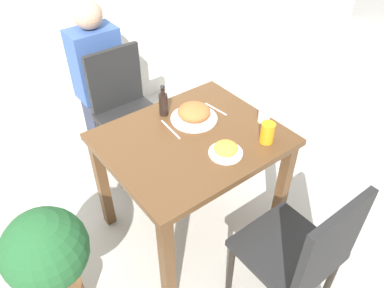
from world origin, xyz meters
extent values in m
plane|color=#B7B2A8|center=(0.00, 0.00, 0.00)|extent=(16.00, 16.00, 0.00)
cube|color=brown|center=(0.00, 0.00, 0.71)|extent=(0.94, 0.79, 0.04)
cube|color=brown|center=(-0.42, -0.35, 0.35)|extent=(0.06, 0.06, 0.69)
cube|color=brown|center=(0.42, -0.35, 0.35)|extent=(0.06, 0.06, 0.69)
cube|color=brown|center=(-0.42, 0.35, 0.35)|extent=(0.06, 0.06, 0.69)
cube|color=brown|center=(0.42, 0.35, 0.35)|extent=(0.06, 0.06, 0.69)
cube|color=black|center=(0.05, -0.69, 0.44)|extent=(0.42, 0.42, 0.04)
cube|color=black|center=(0.05, -0.88, 0.68)|extent=(0.40, 0.04, 0.44)
cylinder|color=black|center=(0.23, -0.51, 0.21)|extent=(0.03, 0.03, 0.42)
cylinder|color=black|center=(-0.13, -0.51, 0.21)|extent=(0.03, 0.03, 0.42)
cylinder|color=black|center=(0.23, -0.87, 0.21)|extent=(0.03, 0.03, 0.42)
cube|color=black|center=(0.01, 0.70, 0.44)|extent=(0.42, 0.42, 0.04)
cube|color=black|center=(0.01, 0.89, 0.68)|extent=(0.40, 0.04, 0.44)
cylinder|color=black|center=(-0.17, 0.52, 0.21)|extent=(0.03, 0.03, 0.42)
cylinder|color=black|center=(0.19, 0.52, 0.21)|extent=(0.03, 0.03, 0.42)
cylinder|color=black|center=(-0.17, 0.88, 0.21)|extent=(0.03, 0.03, 0.42)
cylinder|color=black|center=(0.19, 0.88, 0.21)|extent=(0.03, 0.03, 0.42)
cylinder|color=white|center=(0.11, 0.12, 0.73)|extent=(0.27, 0.27, 0.01)
ellipsoid|color=#CC6633|center=(0.11, 0.12, 0.78)|extent=(0.19, 0.19, 0.08)
cylinder|color=white|center=(0.05, -0.22, 0.73)|extent=(0.18, 0.18, 0.01)
ellipsoid|color=gold|center=(0.05, -0.22, 0.77)|extent=(0.12, 0.12, 0.05)
cylinder|color=white|center=(0.41, -0.13, 0.77)|extent=(0.07, 0.07, 0.08)
cylinder|color=orange|center=(0.29, -0.27, 0.78)|extent=(0.07, 0.07, 0.12)
cylinder|color=black|center=(0.00, 0.27, 0.79)|extent=(0.05, 0.05, 0.13)
cylinder|color=black|center=(0.00, 0.27, 0.88)|extent=(0.02, 0.02, 0.04)
sphere|color=black|center=(0.00, 0.27, 0.91)|extent=(0.03, 0.03, 0.03)
cube|color=silver|center=(-0.06, 0.12, 0.73)|extent=(0.02, 0.20, 0.00)
cube|color=silver|center=(0.27, 0.12, 0.73)|extent=(0.03, 0.17, 0.00)
cylinder|color=brown|center=(-0.88, -0.06, 0.28)|extent=(0.04, 0.04, 0.12)
sphere|color=#235B2D|center=(-0.88, -0.06, 0.54)|extent=(0.40, 0.40, 0.40)
cube|color=#2D3347|center=(-0.02, 1.12, 0.23)|extent=(0.28, 0.20, 0.45)
cube|color=#385699|center=(-0.02, 1.12, 0.71)|extent=(0.34, 0.22, 0.52)
sphere|color=tan|center=(-0.02, 1.12, 1.07)|extent=(0.20, 0.20, 0.20)
camera|label=1|loc=(-0.97, -1.26, 1.98)|focal=35.00mm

